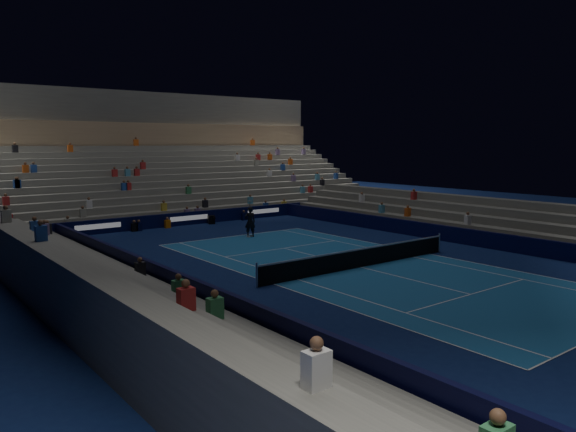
# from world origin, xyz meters

# --- Properties ---
(ground) EXTENTS (90.00, 90.00, 0.00)m
(ground) POSITION_xyz_m (0.00, 0.00, 0.00)
(ground) COLOR #0B1846
(ground) RESTS_ON ground
(court_surface) EXTENTS (10.97, 23.77, 0.01)m
(court_surface) POSITION_xyz_m (0.00, 0.00, 0.01)
(court_surface) COLOR #1A5591
(court_surface) RESTS_ON ground
(sponsor_barrier_far) EXTENTS (44.00, 0.25, 1.00)m
(sponsor_barrier_far) POSITION_xyz_m (0.00, 18.50, 0.50)
(sponsor_barrier_far) COLOR black
(sponsor_barrier_far) RESTS_ON ground
(sponsor_barrier_east) EXTENTS (0.25, 37.00, 1.00)m
(sponsor_barrier_east) POSITION_xyz_m (9.70, 0.00, 0.50)
(sponsor_barrier_east) COLOR #080933
(sponsor_barrier_east) RESTS_ON ground
(sponsor_barrier_west) EXTENTS (0.25, 37.00, 1.00)m
(sponsor_barrier_west) POSITION_xyz_m (-9.70, 0.00, 0.50)
(sponsor_barrier_west) COLOR black
(sponsor_barrier_west) RESTS_ON ground
(grandstand_main) EXTENTS (44.00, 15.20, 11.20)m
(grandstand_main) POSITION_xyz_m (0.00, 27.90, 3.38)
(grandstand_main) COLOR slate
(grandstand_main) RESTS_ON ground
(grandstand_east) EXTENTS (5.00, 37.00, 2.50)m
(grandstand_east) POSITION_xyz_m (13.17, 0.00, 0.92)
(grandstand_east) COLOR #61615C
(grandstand_east) RESTS_ON ground
(grandstand_west) EXTENTS (5.00, 37.00, 2.50)m
(grandstand_west) POSITION_xyz_m (-13.17, 0.00, 0.92)
(grandstand_west) COLOR slate
(grandstand_west) RESTS_ON ground
(tennis_net) EXTENTS (12.90, 0.10, 1.10)m
(tennis_net) POSITION_xyz_m (0.00, 0.00, 0.50)
(tennis_net) COLOR #B2B2B7
(tennis_net) RESTS_ON ground
(tennis_player) EXTENTS (0.86, 0.70, 2.05)m
(tennis_player) POSITION_xyz_m (0.68, 11.02, 1.02)
(tennis_player) COLOR black
(tennis_player) RESTS_ON ground
(broadcast_camera) EXTENTS (0.67, 1.03, 0.66)m
(broadcast_camera) POSITION_xyz_m (1.66, 17.86, 0.34)
(broadcast_camera) COLOR black
(broadcast_camera) RESTS_ON ground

